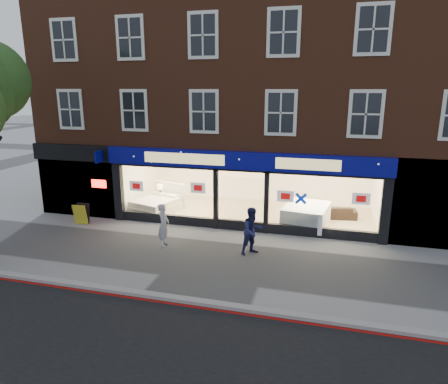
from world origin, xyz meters
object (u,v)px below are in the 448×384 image
at_px(display_bed, 158,204).
at_px(pedestrian_grey, 164,225).
at_px(a_board, 82,214).
at_px(pedestrian_blue, 253,231).
at_px(mattress_stack, 306,215).
at_px(sofa, 335,212).

bearing_deg(display_bed, pedestrian_grey, -46.40).
relative_size(a_board, pedestrian_blue, 0.53).
relative_size(pedestrian_grey, pedestrian_blue, 0.95).
xyz_separation_m(mattress_stack, sofa, (1.17, 1.30, -0.15)).
bearing_deg(pedestrian_grey, a_board, 64.95).
bearing_deg(mattress_stack, sofa, 48.05).
height_order(mattress_stack, sofa, mattress_stack).
distance_m(mattress_stack, a_board, 9.58).
height_order(a_board, pedestrian_grey, pedestrian_grey).
bearing_deg(mattress_stack, pedestrian_grey, -145.32).
bearing_deg(sofa, a_board, 10.39).
height_order(display_bed, pedestrian_blue, pedestrian_blue).
xyz_separation_m(mattress_stack, a_board, (-9.34, -2.13, -0.07)).
xyz_separation_m(display_bed, a_board, (-2.50, -2.30, 0.02)).
relative_size(a_board, pedestrian_grey, 0.56).
bearing_deg(pedestrian_grey, sofa, -60.80).
xyz_separation_m(sofa, a_board, (-10.51, -3.43, 0.08)).
bearing_deg(a_board, mattress_stack, 6.04).
bearing_deg(pedestrian_blue, a_board, 125.82).
distance_m(mattress_stack, sofa, 1.76).
xyz_separation_m(display_bed, pedestrian_blue, (5.19, -3.50, 0.41)).
bearing_deg(sofa, mattress_stack, 40.36).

